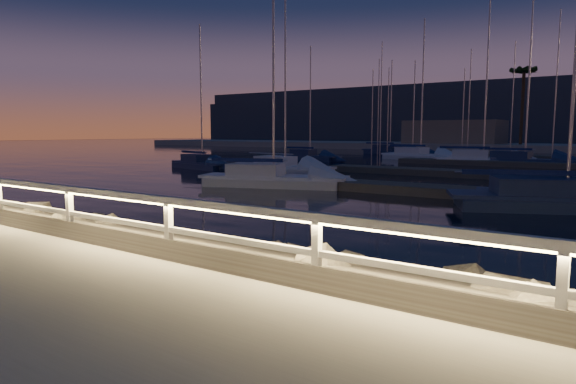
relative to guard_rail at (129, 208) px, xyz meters
The scene contains 17 objects.
ground 0.78m from the guard_rail, ahead, with size 400.00×400.00×0.00m, color #A4A094.
harbor_water 31.27m from the guard_rail, 89.87° to the left, with size 400.00×440.00×0.60m.
guard_rail is the anchor object (origin of this frame).
riprap 4.12m from the guard_rail, 161.67° to the left, with size 36.66×2.80×1.40m.
floating_docks 32.52m from the guard_rail, 89.88° to the left, with size 22.00×36.00×0.40m.
palm_left 73.04m from the guard_rail, 96.29° to the left, with size 3.00×3.00×11.20m.
distant_hills 135.56m from the guard_rail, 99.37° to the left, with size 230.00×37.50×18.00m.
sailboat_a 29.59m from the guard_rail, 132.81° to the left, with size 6.46×3.11×10.67m.
sailboat_b 16.82m from the guard_rail, 118.93° to the left, with size 7.70×4.52×12.69m.
sailboat_c 15.35m from the guard_rail, 70.65° to the left, with size 8.12×5.33×13.49m.
sailboat_e 40.30m from the guard_rail, 118.75° to the left, with size 6.47×2.39×10.85m.
sailboat_f 25.35m from the guard_rail, 119.88° to the left, with size 7.38×2.96×12.25m.
sailboat_i 49.52m from the guard_rail, 106.44° to the left, with size 6.18×2.12×10.43m.
sailboat_j 39.91m from the guard_rail, 96.52° to the left, with size 8.36×4.07×13.73m.
sailboat_k 39.78m from the guard_rail, 91.81° to the left, with size 8.31×2.88×13.88m.
sailboat_m 58.53m from the guard_rail, 110.11° to the left, with size 7.16×3.58×11.81m.
sailboat_n 44.55m from the guard_rail, 104.86° to the left, with size 8.32×3.90×13.69m.
Camera 1 is at (7.70, -5.82, 2.15)m, focal length 32.00 mm.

